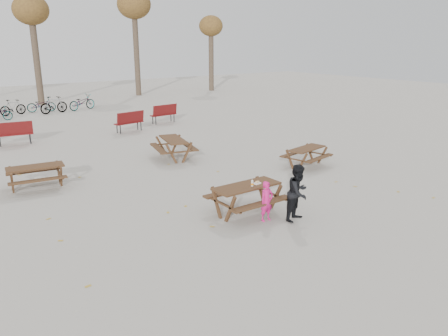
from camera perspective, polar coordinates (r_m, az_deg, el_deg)
ground at (r=11.54m, az=2.93°, el=-5.90°), size 80.00×80.00×0.00m
main_picnic_table at (r=11.33m, az=2.98°, el=-3.15°), size 1.80×1.45×0.78m
food_tray at (r=11.38m, az=4.36°, el=-2.00°), size 0.18×0.11×0.03m
bread_roll at (r=11.36m, az=4.36°, el=-1.80°), size 0.14×0.06×0.05m
soda_bottle at (r=11.17m, az=3.71°, el=-2.04°), size 0.07×0.07×0.17m
child at (r=10.94m, az=5.60°, el=-4.34°), size 0.38×0.25×1.03m
adult at (r=11.02m, az=9.67°, el=-3.19°), size 0.83×0.73×1.45m
picnic_table_east at (r=15.97m, az=10.71°, el=1.42°), size 1.78×1.54×0.68m
picnic_table_north at (r=14.49m, az=-23.30°, el=-1.12°), size 1.79×1.52×0.70m
picnic_table_far at (r=16.84m, az=-6.58°, el=2.54°), size 1.81×2.07×0.77m
park_bench_row at (r=21.93m, az=-18.93°, el=5.31°), size 11.49×1.85×1.03m
bicycle_row at (r=29.32m, az=-24.79°, el=7.21°), size 9.20×2.74×1.11m
tree_row at (r=34.35m, az=-24.33°, el=17.98°), size 32.17×3.52×8.26m
fallen_leaves at (r=13.71m, az=-1.99°, el=-2.24°), size 11.00×11.00×0.01m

